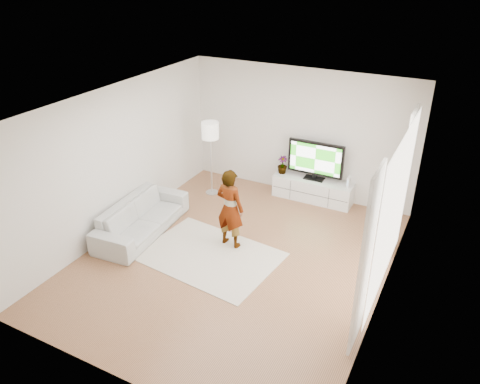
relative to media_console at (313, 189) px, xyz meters
The scene contains 17 objects.
floor 2.81m from the media_console, 99.26° to the right, with size 6.00×6.00×0.00m, color #AC724D.
ceiling 3.79m from the media_console, 99.26° to the right, with size 6.00×6.00×0.00m, color white.
wall_left 4.21m from the media_console, 136.86° to the right, with size 0.02×6.00×2.80m, color silver.
wall_right 3.63m from the media_console, 53.46° to the right, with size 0.02×6.00×2.80m, color silver.
wall_back 1.26m from the media_console, 152.46° to the left, with size 5.00×0.02×2.80m, color silver.
wall_front 5.90m from the media_console, 94.47° to the right, with size 5.00×0.02×2.80m, color silver.
window 3.41m from the media_console, 50.54° to the right, with size 0.01×2.60×2.50m, color white.
curtain_near 4.38m from the media_console, 62.63° to the right, with size 0.04×0.70×2.60m, color white.
curtain_far 2.53m from the media_console, 30.86° to the right, with size 0.04×0.70×2.60m, color white.
media_console is the anchor object (origin of this frame).
television 0.70m from the media_console, 90.00° to the left, with size 1.21×0.24×0.85m.
game_console 0.84m from the media_console, ahead, with size 0.05×0.16×0.22m.
potted_plant 0.86m from the media_console, behind, with size 0.22×0.22×0.39m, color #3F7238.
rug 3.06m from the media_console, 107.30° to the right, with size 2.35×1.69×0.01m, color beige.
player 2.57m from the media_console, 107.28° to the right, with size 0.55×0.36×1.51m, color #334772.
sofa 3.73m from the media_console, 131.60° to the right, with size 2.19×0.86×0.64m, color beige.
floor_lamp 2.53m from the media_console, 160.97° to the right, with size 0.37×0.37×1.67m.
Camera 1 is at (3.22, -6.06, 4.84)m, focal length 35.00 mm.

